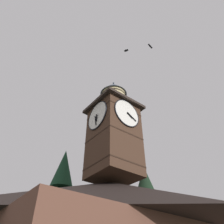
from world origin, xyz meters
name	(u,v)px	position (x,y,z in m)	size (l,w,h in m)	color
clock_tower	(114,129)	(-1.23, -2.08, 12.74)	(4.07, 4.07, 9.92)	#422B1E
moon	(96,199)	(-20.97, -33.78, 17.97)	(2.05, 2.05, 2.05)	silver
flying_bird_high	(126,50)	(-2.15, -0.92, 23.01)	(0.38, 0.50, 0.17)	black
flying_bird_low	(150,46)	(-2.99, 1.77, 21.53)	(0.69, 0.26, 0.11)	black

